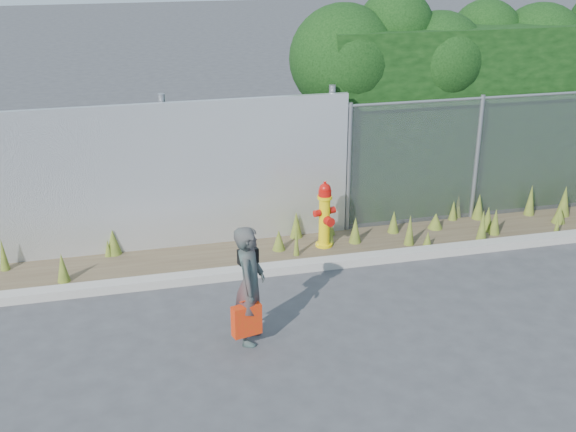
# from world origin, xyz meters

# --- Properties ---
(ground) EXTENTS (80.00, 80.00, 0.00)m
(ground) POSITION_xyz_m (0.00, 0.00, 0.00)
(ground) COLOR #3B3A3D
(ground) RESTS_ON ground
(curb) EXTENTS (16.00, 0.22, 0.12)m
(curb) POSITION_xyz_m (0.00, 1.80, 0.06)
(curb) COLOR #A09A91
(curb) RESTS_ON ground
(weed_strip) EXTENTS (16.00, 1.31, 0.54)m
(weed_strip) POSITION_xyz_m (1.43, 2.50, 0.15)
(weed_strip) COLOR #4E3E2C
(weed_strip) RESTS_ON ground
(corrugated_fence) EXTENTS (8.50, 0.21, 2.30)m
(corrugated_fence) POSITION_xyz_m (-3.25, 3.01, 1.10)
(corrugated_fence) COLOR silver
(corrugated_fence) RESTS_ON ground
(chainlink_fence) EXTENTS (6.50, 0.07, 2.05)m
(chainlink_fence) POSITION_xyz_m (4.25, 3.00, 1.03)
(chainlink_fence) COLOR gray
(chainlink_fence) RESTS_ON ground
(hedge) EXTENTS (7.83, 1.80, 3.66)m
(hedge) POSITION_xyz_m (4.37, 3.98, 1.98)
(hedge) COLOR black
(hedge) RESTS_ON ground
(fire_hydrant) EXTENTS (0.35, 0.31, 1.04)m
(fire_hydrant) POSITION_xyz_m (0.52, 2.46, 0.50)
(fire_hydrant) COLOR yellow
(fire_hydrant) RESTS_ON ground
(woman) EXTENTS (0.50, 0.61, 1.43)m
(woman) POSITION_xyz_m (-1.05, 0.18, 0.71)
(woman) COLOR #0F6058
(woman) RESTS_ON ground
(red_tote_bag) EXTENTS (0.33, 0.12, 0.44)m
(red_tote_bag) POSITION_xyz_m (-1.12, 0.03, 0.35)
(red_tote_bag) COLOR #C2390B
(black_shoulder_bag) EXTENTS (0.23, 0.10, 0.17)m
(black_shoulder_bag) POSITION_xyz_m (-1.04, 0.31, 1.01)
(black_shoulder_bag) COLOR black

